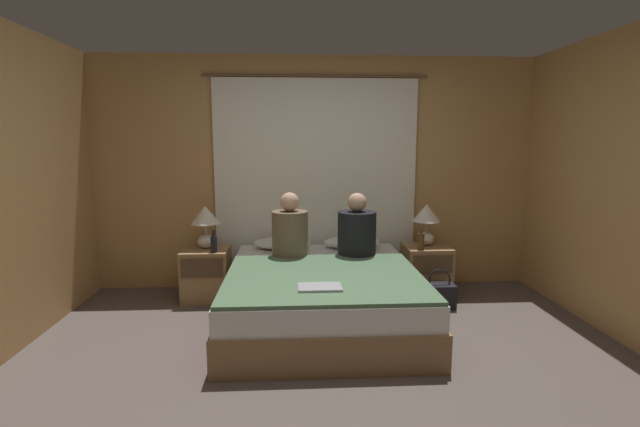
# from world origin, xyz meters

# --- Properties ---
(ground_plane) EXTENTS (16.00, 16.00, 0.00)m
(ground_plane) POSITION_xyz_m (0.00, 0.00, 0.00)
(ground_plane) COLOR #564C47
(wall_back) EXTENTS (4.85, 0.06, 2.50)m
(wall_back) POSITION_xyz_m (0.00, 2.03, 1.25)
(wall_back) COLOR tan
(wall_back) RESTS_ON ground_plane
(curtain_panel) EXTENTS (2.37, 0.02, 2.29)m
(curtain_panel) POSITION_xyz_m (0.00, 1.97, 1.14)
(curtain_panel) COLOR white
(curtain_panel) RESTS_ON ground_plane
(bed) EXTENTS (1.66, 2.02, 0.49)m
(bed) POSITION_xyz_m (0.00, 0.91, 0.24)
(bed) COLOR olive
(bed) RESTS_ON ground_plane
(nightstand_left) EXTENTS (0.46, 0.46, 0.52)m
(nightstand_left) POSITION_xyz_m (-1.14, 1.60, 0.26)
(nightstand_left) COLOR #937047
(nightstand_left) RESTS_ON ground_plane
(nightstand_right) EXTENTS (0.46, 0.46, 0.52)m
(nightstand_right) POSITION_xyz_m (1.14, 1.60, 0.26)
(nightstand_right) COLOR #937047
(nightstand_right) RESTS_ON ground_plane
(lamp_left) EXTENTS (0.29, 0.29, 0.44)m
(lamp_left) POSITION_xyz_m (-1.14, 1.66, 0.81)
(lamp_left) COLOR silver
(lamp_left) RESTS_ON nightstand_left
(lamp_right) EXTENTS (0.29, 0.29, 0.44)m
(lamp_right) POSITION_xyz_m (1.14, 1.66, 0.81)
(lamp_right) COLOR silver
(lamp_right) RESTS_ON nightstand_right
(pillow_left) EXTENTS (0.59, 0.32, 0.12)m
(pillow_left) POSITION_xyz_m (-0.37, 1.72, 0.55)
(pillow_left) COLOR white
(pillow_left) RESTS_ON bed
(pillow_right) EXTENTS (0.59, 0.32, 0.12)m
(pillow_right) POSITION_xyz_m (0.37, 1.72, 0.55)
(pillow_right) COLOR white
(pillow_right) RESTS_ON bed
(blanket_on_bed) EXTENTS (1.60, 1.39, 0.03)m
(blanket_on_bed) POSITION_xyz_m (0.00, 0.62, 0.50)
(blanket_on_bed) COLOR #4C6B4C
(blanket_on_bed) RESTS_ON bed
(person_left_in_bed) EXTENTS (0.35, 0.35, 0.63)m
(person_left_in_bed) POSITION_xyz_m (-0.28, 1.35, 0.74)
(person_left_in_bed) COLOR brown
(person_left_in_bed) RESTS_ON bed
(person_right_in_bed) EXTENTS (0.37, 0.37, 0.62)m
(person_right_in_bed) POSITION_xyz_m (0.37, 1.35, 0.74)
(person_right_in_bed) COLOR black
(person_right_in_bed) RESTS_ON bed
(beer_bottle_on_left_stand) EXTENTS (0.06, 0.06, 0.22)m
(beer_bottle_on_left_stand) POSITION_xyz_m (-1.03, 1.47, 0.61)
(beer_bottle_on_left_stand) COLOR black
(beer_bottle_on_left_stand) RESTS_ON nightstand_left
(beer_bottle_on_right_stand) EXTENTS (0.07, 0.07, 0.22)m
(beer_bottle_on_right_stand) POSITION_xyz_m (1.04, 1.47, 0.61)
(beer_bottle_on_right_stand) COLOR #513819
(beer_bottle_on_right_stand) RESTS_ON nightstand_right
(laptop_on_bed) EXTENTS (0.33, 0.20, 0.02)m
(laptop_on_bed) POSITION_xyz_m (-0.05, 0.29, 0.53)
(laptop_on_bed) COLOR #9EA0A5
(laptop_on_bed) RESTS_ON blanket_on_bed
(handbag_on_floor) EXTENTS (0.29, 0.20, 0.38)m
(handbag_on_floor) POSITION_xyz_m (1.16, 1.21, 0.13)
(handbag_on_floor) COLOR black
(handbag_on_floor) RESTS_ON ground_plane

